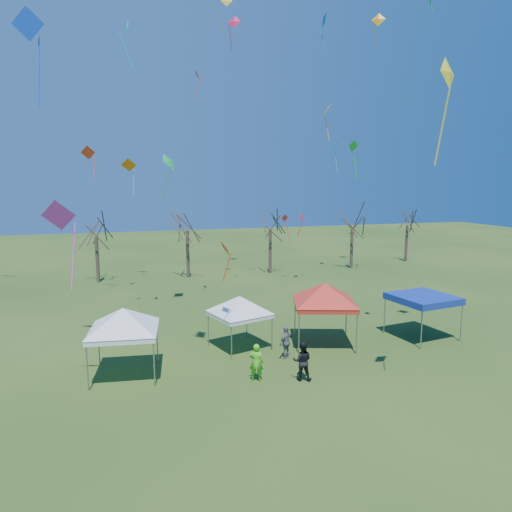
{
  "coord_description": "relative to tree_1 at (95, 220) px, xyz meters",
  "views": [
    {
      "loc": [
        -8.93,
        -19.67,
        9.2
      ],
      "look_at": [
        -1.96,
        3.0,
        5.39
      ],
      "focal_mm": 32.0,
      "sensor_mm": 36.0,
      "label": 1
    }
  ],
  "objects": [
    {
      "name": "ground",
      "position": [
        10.77,
        -24.65,
        -5.79
      ],
      "size": [
        140.0,
        140.0,
        0.0
      ],
      "primitive_type": "plane",
      "color": "#264917",
      "rests_on": "ground"
    },
    {
      "name": "tree_1",
      "position": [
        0.0,
        0.0,
        0.0
      ],
      "size": [
        3.42,
        3.42,
        7.54
      ],
      "color": "#3D2D21",
      "rests_on": "ground"
    },
    {
      "name": "tree_2",
      "position": [
        8.4,
        -0.27,
        0.5
      ],
      "size": [
        3.71,
        3.71,
        8.18
      ],
      "color": "#3D2D21",
      "rests_on": "ground"
    },
    {
      "name": "tree_3",
      "position": [
        16.8,
        -0.6,
        0.29
      ],
      "size": [
        3.59,
        3.59,
        7.91
      ],
      "color": "#3D2D21",
      "rests_on": "ground"
    },
    {
      "name": "tree_4",
      "position": [
        26.12,
        -0.65,
        0.27
      ],
      "size": [
        3.58,
        3.58,
        7.89
      ],
      "color": "#3D2D21",
      "rests_on": "ground"
    },
    {
      "name": "tree_5",
      "position": [
        34.49,
        1.42,
        -0.06
      ],
      "size": [
        3.39,
        3.39,
        7.46
      ],
      "color": "#3D2D21",
      "rests_on": "ground"
    },
    {
      "name": "tent_white_west",
      "position": [
        1.94,
        -22.54,
        -2.66
      ],
      "size": [
        4.35,
        4.35,
        3.87
      ],
      "rotation": [
        0.0,
        0.0,
        -0.14
      ],
      "color": "gray",
      "rests_on": "ground"
    },
    {
      "name": "tent_white_mid",
      "position": [
        8.18,
        -20.59,
        -2.99
      ],
      "size": [
        3.77,
        3.77,
        3.47
      ],
      "rotation": [
        0.0,
        0.0,
        0.29
      ],
      "color": "gray",
      "rests_on": "ground"
    },
    {
      "name": "tent_red",
      "position": [
        12.99,
        -21.36,
        -2.43
      ],
      "size": [
        4.49,
        4.49,
        4.16
      ],
      "rotation": [
        0.0,
        0.0,
        -0.31
      ],
      "color": "gray",
      "rests_on": "ground"
    },
    {
      "name": "tent_blue",
      "position": [
        19.12,
        -22.02,
        -3.41
      ],
      "size": [
        3.69,
        3.69,
        2.59
      ],
      "rotation": [
        0.0,
        0.0,
        0.13
      ],
      "color": "gray",
      "rests_on": "ground"
    },
    {
      "name": "person_green",
      "position": [
        7.8,
        -24.96,
        -4.89
      ],
      "size": [
        0.77,
        0.65,
        1.8
      ],
      "primitive_type": "imported",
      "rotation": [
        0.0,
        0.0,
        2.75
      ],
      "color": "#50CB20",
      "rests_on": "ground"
    },
    {
      "name": "person_grey",
      "position": [
        10.13,
        -22.78,
        -4.91
      ],
      "size": [
        1.1,
        0.9,
        1.76
      ],
      "primitive_type": "imported",
      "rotation": [
        0.0,
        0.0,
        3.69
      ],
      "color": "slate",
      "rests_on": "ground"
    },
    {
      "name": "person_dark",
      "position": [
        9.89,
        -25.52,
        -4.86
      ],
      "size": [
        1.11,
        1.0,
        1.87
      ],
      "primitive_type": "imported",
      "rotation": [
        0.0,
        0.0,
        2.76
      ],
      "color": "black",
      "rests_on": "ground"
    },
    {
      "name": "kite_12",
      "position": [
        23.16,
        -2.12,
        7.17
      ],
      "size": [
        1.2,
        1.29,
        3.31
      ],
      "rotation": [
        0.0,
        0.0,
        4.12
      ],
      "color": "#0ED2C7",
      "rests_on": "ground"
    },
    {
      "name": "kite_8",
      "position": [
        -1.51,
        -20.46,
        10.41
      ],
      "size": [
        1.51,
        0.76,
        4.39
      ],
      "rotation": [
        0.0,
        0.0,
        2.89
      ],
      "color": "blue",
      "rests_on": "ground"
    },
    {
      "name": "kite_5",
      "position": [
        13.66,
        -29.74,
        7.31
      ],
      "size": [
        1.22,
        0.85,
        3.93
      ],
      "rotation": [
        0.0,
        0.0,
        0.47
      ],
      "color": "yellow",
      "rests_on": "ground"
    },
    {
      "name": "kite_13",
      "position": [
        0.02,
        -6.07,
        5.7
      ],
      "size": [
        1.21,
        0.87,
        2.9
      ],
      "rotation": [
        0.0,
        0.0,
        2.88
      ],
      "color": "red",
      "rests_on": "ground"
    },
    {
      "name": "kite_7",
      "position": [
        2.94,
        -15.07,
        12.26
      ],
      "size": [
        0.74,
        0.9,
        2.59
      ],
      "rotation": [
        0.0,
        0.0,
        4.89
      ],
      "color": "#0DC9C3",
      "rests_on": "ground"
    },
    {
      "name": "kite_26",
      "position": [
        10.94,
        -6.77,
        17.49
      ],
      "size": [
        0.99,
        0.81,
        2.75
      ],
      "rotation": [
        0.0,
        0.0,
        6.02
      ],
      "color": "yellow",
      "rests_on": "ground"
    },
    {
      "name": "kite_2",
      "position": [
        3.19,
        -0.33,
        5.03
      ],
      "size": [
        1.59,
        1.18,
        3.52
      ],
      "rotation": [
        0.0,
        0.0,
        2.95
      ],
      "color": "orange",
      "rests_on": "ground"
    },
    {
      "name": "kite_27",
      "position": [
        12.57,
        -21.31,
        11.67
      ],
      "size": [
        0.74,
        0.89,
        2.11
      ],
      "rotation": [
        0.0,
        0.0,
        4.18
      ],
      "color": "blue",
      "rests_on": "ground"
    },
    {
      "name": "kite_14",
      "position": [
        -0.4,
        -24.0,
        2.08
      ],
      "size": [
        1.54,
        1.11,
        3.72
      ],
      "rotation": [
        0.0,
        0.0,
        2.91
      ],
      "color": "#F135B8",
      "rests_on": "ground"
    },
    {
      "name": "kite_17",
      "position": [
        17.97,
        -15.02,
        5.89
      ],
      "size": [
        0.92,
        0.59,
        2.68
      ],
      "rotation": [
        0.0,
        0.0,
        3.4
      ],
      "color": "green",
      "rests_on": "ground"
    },
    {
      "name": "kite_3",
      "position": [
        13.13,
        -0.67,
        18.11
      ],
      "size": [
        1.32,
        1.14,
        3.07
      ],
      "rotation": [
        0.0,
        0.0,
        5.67
      ],
      "color": "#EE1647",
      "rests_on": "ground"
    },
    {
      "name": "kite_22",
      "position": [
        16.81,
        -4.76,
        0.09
      ],
      "size": [
        0.91,
        0.8,
        2.63
      ],
      "rotation": [
        0.0,
        0.0,
        3.42
      ],
      "color": "red",
      "rests_on": "ground"
    },
    {
      "name": "kite_11",
      "position": [
        5.56,
        -11.55,
        4.87
      ],
      "size": [
        1.63,
        1.71,
        3.14
      ],
      "rotation": [
        0.0,
        0.0,
        0.9
      ],
      "color": "green",
      "rests_on": "ground"
    },
    {
      "name": "kite_6",
      "position": [
        26.53,
        -3.56,
        18.71
      ],
      "size": [
        1.37,
        1.2,
        3.13
      ],
      "rotation": [
        0.0,
        0.0,
        5.64
      ],
      "color": "orange",
      "rests_on": "ground"
    },
    {
      "name": "kite_18",
      "position": [
        13.9,
        -19.25,
        7.59
      ],
      "size": [
        0.84,
        0.99,
        2.14
      ],
      "rotation": [
        0.0,
        0.0,
        4.32
      ],
      "color": "orange",
      "rests_on": "ground"
    },
    {
      "name": "kite_1",
      "position": [
        6.99,
        -22.41,
        0.17
      ],
      "size": [
        0.55,
        0.92,
        2.04
      ],
      "rotation": [
        0.0,
        0.0,
        1.62
      ],
      "color": "red",
      "rests_on": "ground"
    },
    {
      "name": "kite_19",
      "position": [
        18.18,
        -5.39,
        0.29
      ],
      "size": [
        0.93,
        0.96,
        2.28
      ],
      "rotation": [
        0.0,
        0.0,
        0.86
      ],
      "color": "red",
      "rests_on": "ground"
    },
    {
      "name": "kite_24",
      "position": [
        7.66,
        -11.56,
        10.78
      ],
      "size": [
        0.52,
        0.85,
        2.12
      ],
      "rotation": [
        0.0,
        0.0,
        1.46
      ],
      "color": "red",
      "rests_on": "ground"
    }
  ]
}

